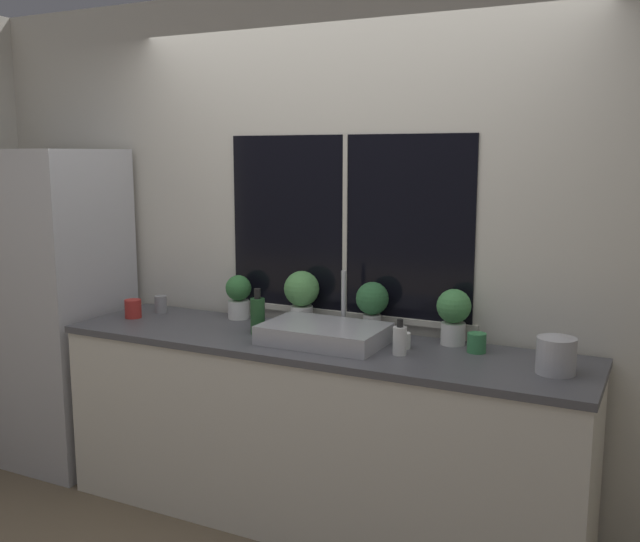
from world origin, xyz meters
TOP-DOWN VIEW (x-y plane):
  - wall_back at (0.00, 0.70)m, footprint 8.00×0.09m
  - wall_left at (-2.41, 1.50)m, footprint 0.06×7.00m
  - counter at (0.00, 0.32)m, footprint 2.66×0.65m
  - refrigerator at (-1.75, 0.31)m, footprint 0.75×0.66m
  - sink at (0.05, 0.31)m, footprint 0.58×0.44m
  - potted_plant_far_left at (-0.60, 0.56)m, footprint 0.14×0.14m
  - potted_plant_center_left at (-0.21, 0.56)m, footprint 0.19×0.19m
  - potted_plant_center_right at (0.20, 0.56)m, footprint 0.17×0.17m
  - potted_plant_far_right at (0.62, 0.56)m, footprint 0.16×0.16m
  - soap_bottle at (0.45, 0.27)m, footprint 0.06×0.06m
  - bottle_tall at (-0.33, 0.31)m, footprint 0.07×0.07m
  - mug_green at (0.76, 0.47)m, footprint 0.09×0.09m
  - mug_red at (-1.14, 0.31)m, footprint 0.09×0.09m
  - mug_grey at (-1.08, 0.48)m, footprint 0.07×0.07m
  - mug_white at (0.43, 0.38)m, footprint 0.07×0.07m
  - kettle at (1.13, 0.30)m, footprint 0.16×0.16m

SIDE VIEW (x-z plane):
  - counter at x=0.00m, z-range 0.00..0.94m
  - refrigerator at x=-1.75m, z-range 0.00..1.87m
  - mug_white at x=0.43m, z-range 0.93..1.01m
  - mug_green at x=0.76m, z-range 0.93..1.03m
  - sink at x=0.05m, z-range 0.82..1.14m
  - mug_grey at x=-1.08m, z-range 0.93..1.03m
  - mug_red at x=-1.14m, z-range 0.93..1.04m
  - soap_bottle at x=0.45m, z-range 0.92..1.09m
  - kettle at x=1.13m, z-range 0.93..1.10m
  - bottle_tall at x=-0.33m, z-range 0.92..1.15m
  - potted_plant_far_left at x=-0.60m, z-range 0.94..1.19m
  - potted_plant_far_right at x=0.62m, z-range 0.95..1.22m
  - potted_plant_center_right at x=0.20m, z-range 0.97..1.24m
  - potted_plant_center_left at x=-0.21m, z-range 0.96..1.26m
  - wall_left at x=-2.41m, z-range 0.00..2.70m
  - wall_back at x=0.00m, z-range 0.00..2.70m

